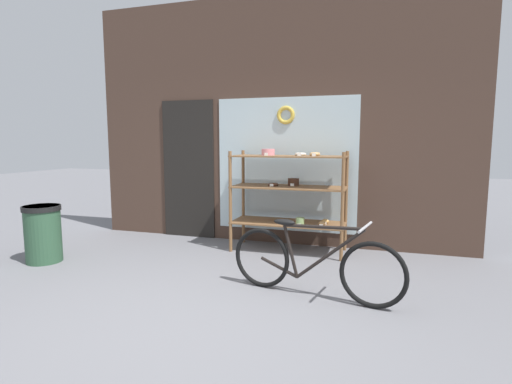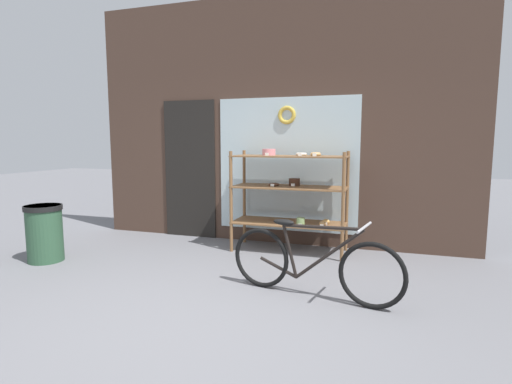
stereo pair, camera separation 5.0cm
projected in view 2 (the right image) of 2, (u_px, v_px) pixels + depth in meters
ground_plane at (192, 314)px, 3.45m from camera, size 30.00×30.00×0.00m
storefront_facade at (272, 125)px, 5.73m from camera, size 5.59×0.13×3.53m
display_case at (290, 189)px, 5.34m from camera, size 1.52×0.57×1.38m
bicycle at (312, 263)px, 3.79m from camera, size 1.71×0.51×0.74m
trash_bin at (44, 231)px, 4.94m from camera, size 0.44×0.44×0.70m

